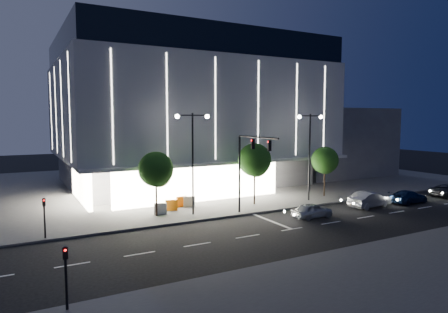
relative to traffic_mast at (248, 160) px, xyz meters
The scene contains 20 objects.
ground 6.12m from the traffic_mast, 106.66° to the right, with size 160.00×160.00×0.00m, color black.
sidewalk_museum 21.62m from the traffic_mast, 79.04° to the left, with size 70.00×40.00×0.15m, color #474747.
sidewalk_near 16.61m from the traffic_mast, 75.38° to the right, with size 70.00×10.00×0.15m, color #474747.
museum 19.54m from the traffic_mast, 84.04° to the left, with size 30.00×25.80×18.00m.
annex_building 32.43m from the traffic_mast, 39.57° to the left, with size 16.00×20.00×10.00m, color #4C4C51.
traffic_mast is the anchor object (origin of this frame).
street_lamp_west 4.89m from the traffic_mast, 146.35° to the left, with size 3.16×0.36×9.00m.
street_lamp_east 9.43m from the traffic_mast, 16.48° to the left, with size 3.16×0.36×9.00m.
ped_signal_far 16.35m from the traffic_mast, behind, with size 0.22×0.24×3.00m.
ped_signal_near 19.58m from the traffic_mast, 145.88° to the right, with size 0.22×0.24×3.00m.
tree_left 7.95m from the traffic_mast, 152.16° to the left, with size 3.02×3.02×5.72m.
tree_mid 4.82m from the traffic_mast, 50.58° to the left, with size 3.25×3.25×6.15m.
tree_right 12.63m from the traffic_mast, 17.02° to the left, with size 2.91×2.91×5.51m.
car_lead 7.05m from the traffic_mast, 31.11° to the right, with size 1.53×3.80×1.29m, color #B2B6BA.
car_second 13.27m from the traffic_mast, 10.36° to the right, with size 1.64×4.71×1.55m, color #A7A8AF.
car_third 18.08m from the traffic_mast, ahead, with size 1.83×4.50×1.31m, color #132447.
barrier_a 8.29m from the traffic_mast, 122.11° to the left, with size 1.10×0.25×1.00m, color orange.
barrier_b 8.81m from the traffic_mast, 148.65° to the left, with size 1.10×0.25×1.00m, color silver.
barrier_c 8.35m from the traffic_mast, 136.79° to the left, with size 1.10×0.25×1.00m, color #D5650B.
barrier_d 7.76m from the traffic_mast, 119.03° to the left, with size 1.10×0.25×1.00m, color silver.
Camera 1 is at (-16.89, -25.56, 8.48)m, focal length 32.00 mm.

